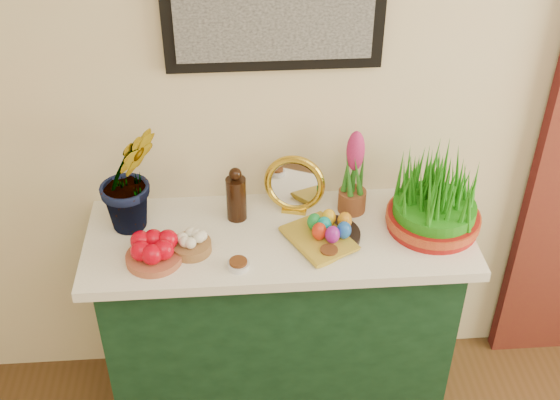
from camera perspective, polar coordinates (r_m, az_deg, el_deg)
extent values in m
cube|color=beige|center=(2.53, 4.21, 9.28)|extent=(4.00, 0.04, 2.70)
cube|color=#153B22|center=(2.86, -0.07, -9.93)|extent=(1.30, 0.45, 0.85)
cube|color=white|center=(2.56, -0.08, -2.97)|extent=(1.40, 0.55, 0.04)
imported|color=#29721F|center=(2.49, -12.30, 3.01)|extent=(0.34, 0.32, 0.54)
cylinder|color=#A15135|center=(2.46, -10.18, -4.61)|extent=(0.21, 0.21, 0.03)
cylinder|color=#94653B|center=(2.48, -7.21, -3.78)|extent=(0.19, 0.19, 0.04)
cylinder|color=black|center=(2.58, -3.57, 0.11)|extent=(0.07, 0.07, 0.17)
sphere|color=black|center=(2.52, -3.66, 2.12)|extent=(0.05, 0.05, 0.05)
cube|color=gold|center=(2.65, 1.18, -0.78)|extent=(0.10, 0.07, 0.01)
torus|color=gold|center=(2.60, 1.18, 1.34)|extent=(0.24, 0.11, 0.23)
cylinder|color=silver|center=(2.60, 1.19, 1.27)|extent=(0.18, 0.07, 0.17)
imported|color=#B19328|center=(2.46, 1.36, -3.84)|extent=(0.26, 0.30, 0.03)
cylinder|color=silver|center=(2.40, -3.40, -5.30)|extent=(0.08, 0.08, 0.02)
cylinder|color=#592D14|center=(2.39, -3.41, -5.04)|extent=(0.06, 0.06, 0.01)
cylinder|color=silver|center=(2.45, 3.99, -4.36)|extent=(0.08, 0.08, 0.02)
cylinder|color=#592D14|center=(2.44, 4.00, -4.09)|extent=(0.06, 0.06, 0.01)
cylinder|color=black|center=(2.53, 4.07, -2.85)|extent=(0.25, 0.25, 0.02)
ellipsoid|color=red|center=(2.47, 3.21, -2.55)|extent=(0.05, 0.05, 0.07)
ellipsoid|color=blue|center=(2.48, 5.22, -2.45)|extent=(0.05, 0.05, 0.07)
ellipsoid|color=yellow|center=(2.53, 3.99, -1.43)|extent=(0.05, 0.05, 0.07)
ellipsoid|color=#198E38|center=(2.51, 2.81, -1.79)|extent=(0.05, 0.05, 0.07)
ellipsoid|color=orange|center=(2.52, 5.29, -1.67)|extent=(0.05, 0.05, 0.07)
ellipsoid|color=#8F1A90|center=(2.46, 4.28, -2.82)|extent=(0.05, 0.05, 0.07)
ellipsoid|color=#0C9B9A|center=(2.50, 3.62, -2.06)|extent=(0.05, 0.05, 0.07)
cylinder|color=brown|center=(2.65, 5.86, -0.04)|extent=(0.10, 0.10, 0.09)
ellipsoid|color=#D02972|center=(2.53, 6.16, 3.98)|extent=(0.07, 0.07, 0.16)
cylinder|color=maroon|center=(2.62, 12.29, -1.59)|extent=(0.33, 0.33, 0.06)
cylinder|color=maroon|center=(2.61, 12.33, -1.38)|extent=(0.34, 0.34, 0.03)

